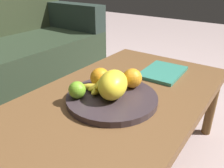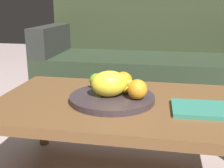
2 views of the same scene
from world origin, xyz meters
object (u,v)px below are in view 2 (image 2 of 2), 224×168
fruit_bowl (112,98)px  orange_left (123,81)px  melon_large_front (109,84)px  apple_front (97,81)px  coffee_table (126,110)px  orange_front (137,89)px  couch (149,66)px  banana_bunch (117,86)px  magazine (205,109)px

fruit_bowl → orange_left: 0.11m
melon_large_front → apple_front: size_ratio=2.28×
coffee_table → fruit_bowl: 0.08m
fruit_bowl → orange_front: size_ratio=4.42×
couch → banana_bunch: bearing=-94.2°
orange_front → banana_bunch: orange_front is taller
coffee_table → couch: size_ratio=0.66×
fruit_bowl → orange_front: orange_front is taller
coffee_table → banana_bunch: bearing=135.0°
coffee_table → magazine: bearing=-10.3°
coffee_table → melon_large_front: (-0.07, -0.02, 0.12)m
melon_large_front → banana_bunch: bearing=70.7°
melon_large_front → magazine: melon_large_front is taller
fruit_bowl → melon_large_front: melon_large_front is taller
magazine → fruit_bowl: bearing=170.6°
orange_left → banana_bunch: 0.04m
orange_left → coffee_table: bearing=-73.0°
orange_front → apple_front: bearing=148.1°
banana_bunch → fruit_bowl: bearing=-103.3°
apple_front → orange_front: bearing=-31.9°
couch → apple_front: size_ratio=25.61×
melon_large_front → magazine: bearing=-5.8°
fruit_bowl → magazine: bearing=-7.6°
fruit_bowl → apple_front: (-0.09, 0.10, 0.05)m
coffee_table → melon_large_front: bearing=-164.7°
coffee_table → magazine: 0.32m
orange_front → orange_left: bearing=124.0°
coffee_table → apple_front: size_ratio=16.83×
fruit_bowl → apple_front: apple_front is taller
couch → fruit_bowl: size_ratio=4.72×
melon_large_front → banana_bunch: melon_large_front is taller
orange_front → magazine: (0.26, -0.02, -0.06)m
magazine → couch: bearing=101.5°
banana_bunch → couch: bearing=85.8°
fruit_bowl → orange_front: 0.12m
coffee_table → melon_large_front: 0.14m
melon_large_front → magazine: 0.39m
coffee_table → orange_left: orange_left is taller
banana_bunch → magazine: (0.36, -0.10, -0.04)m
fruit_bowl → melon_large_front: bearing=-132.0°
fruit_bowl → magazine: size_ratio=1.44×
couch → magazine: 1.22m
fruit_bowl → banana_bunch: banana_bunch is taller
coffee_table → fruit_bowl: (-0.06, -0.01, 0.05)m
orange_front → melon_large_front: bearing=173.0°
fruit_bowl → banana_bunch: bearing=76.7°
melon_large_front → magazine: size_ratio=0.61×
coffee_table → couch: bearing=88.3°
coffee_table → orange_left: size_ratio=13.42×
banana_bunch → orange_left: bearing=56.0°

